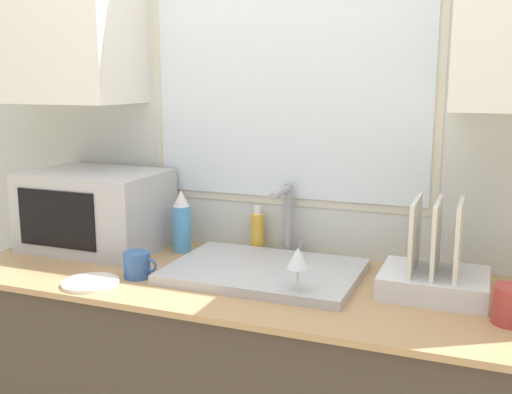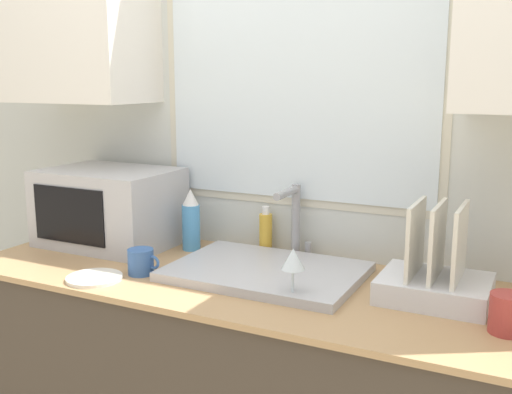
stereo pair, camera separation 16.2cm
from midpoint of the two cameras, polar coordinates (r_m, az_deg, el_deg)
name	(u,v)px [view 1 (the left image)]	position (r m, az deg, el deg)	size (l,w,h in m)	color
wall_back	(287,119)	(2.17, 0.78, 7.47)	(6.00, 0.38, 2.60)	silver
sink_basin	(264,271)	(2.00, -1.56, -7.12)	(0.62, 0.44, 0.03)	#B2B2B7
faucet	(287,215)	(2.16, 0.85, -1.70)	(0.08, 0.19, 0.27)	#99999E
microwave	(96,210)	(2.39, -16.88, -1.20)	(0.51, 0.37, 0.30)	#B2B2B7
dish_rack	(434,273)	(1.87, 14.25, -7.02)	(0.31, 0.26, 0.29)	silver
spray_bottle	(182,222)	(2.27, -9.14, -2.40)	(0.07, 0.07, 0.24)	#4C99D8
soap_bottle	(257,232)	(2.24, -1.93, -3.34)	(0.05, 0.05, 0.18)	gold
mug_near_sink	(137,265)	(2.02, -13.52, -6.33)	(0.12, 0.09, 0.09)	#335999
wine_glass	(298,260)	(1.75, 1.34, -6.09)	(0.07, 0.07, 0.16)	silver
mug_by_rack	(511,305)	(1.72, 20.65, -9.66)	(0.13, 0.09, 0.10)	#A53833
small_plate	(90,283)	(2.01, -17.78, -7.83)	(0.18, 0.18, 0.01)	silver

